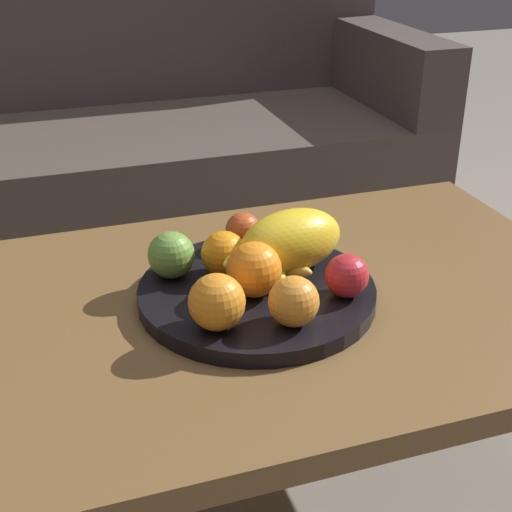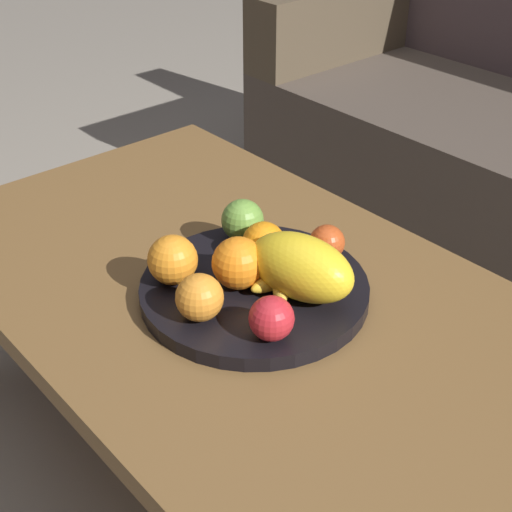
{
  "view_description": "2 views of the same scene",
  "coord_description": "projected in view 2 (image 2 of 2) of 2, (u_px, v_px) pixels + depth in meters",
  "views": [
    {
      "loc": [
        -0.27,
        -0.92,
        0.99
      ],
      "look_at": [
        0.04,
        0.0,
        0.49
      ],
      "focal_mm": 50.77,
      "sensor_mm": 36.0,
      "label": 1
    },
    {
      "loc": [
        0.76,
        -0.63,
        1.11
      ],
      "look_at": [
        0.04,
        0.0,
        0.49
      ],
      "focal_mm": 51.53,
      "sensor_mm": 36.0,
      "label": 2
    }
  ],
  "objects": [
    {
      "name": "apple_front",
      "position": [
        243.0,
        220.0,
        1.26
      ],
      "size": [
        0.07,
        0.07,
        0.07
      ],
      "primitive_type": "sphere",
      "color": "#699B3C",
      "rests_on": "fruit_bowl"
    },
    {
      "name": "apple_right",
      "position": [
        272.0,
        318.0,
        1.04
      ],
      "size": [
        0.07,
        0.07,
        0.07
      ],
      "primitive_type": "sphere",
      "color": "red",
      "rests_on": "fruit_bowl"
    },
    {
      "name": "apple_left",
      "position": [
        327.0,
        242.0,
        1.22
      ],
      "size": [
        0.06,
        0.06,
        0.06
      ],
      "primitive_type": "sphere",
      "color": "#BC481C",
      "rests_on": "fruit_bowl"
    },
    {
      "name": "orange_front",
      "position": [
        262.0,
        243.0,
        1.2
      ],
      "size": [
        0.07,
        0.07,
        0.07
      ],
      "primitive_type": "sphere",
      "color": "orange",
      "rests_on": "fruit_bowl"
    },
    {
      "name": "banana_bunch",
      "position": [
        282.0,
        266.0,
        1.16
      ],
      "size": [
        0.16,
        0.16,
        0.06
      ],
      "color": "yellow",
      "rests_on": "fruit_bowl"
    },
    {
      "name": "coffee_table",
      "position": [
        240.0,
        306.0,
        1.23
      ],
      "size": [
        1.2,
        0.7,
        0.42
      ],
      "color": "brown",
      "rests_on": "ground_plane"
    },
    {
      "name": "orange_left",
      "position": [
        173.0,
        260.0,
        1.15
      ],
      "size": [
        0.08,
        0.08,
        0.08
      ],
      "primitive_type": "sphere",
      "color": "orange",
      "rests_on": "fruit_bowl"
    },
    {
      "name": "melon_large_front",
      "position": [
        301.0,
        267.0,
        1.12
      ],
      "size": [
        0.2,
        0.14,
        0.1
      ],
      "primitive_type": "ellipsoid",
      "rotation": [
        0.0,
        0.0,
        0.23
      ],
      "color": "yellow",
      "rests_on": "fruit_bowl"
    },
    {
      "name": "orange_back",
      "position": [
        199.0,
        297.0,
        1.08
      ],
      "size": [
        0.07,
        0.07,
        0.07
      ],
      "primitive_type": "sphere",
      "color": "orange",
      "rests_on": "fruit_bowl"
    },
    {
      "name": "fruit_bowl",
      "position": [
        256.0,
        289.0,
        1.18
      ],
      "size": [
        0.37,
        0.37,
        0.03
      ],
      "primitive_type": "cylinder",
      "color": "black",
      "rests_on": "coffee_table"
    },
    {
      "name": "ground_plane",
      "position": [
        242.0,
        460.0,
        1.43
      ],
      "size": [
        8.0,
        8.0,
        0.0
      ],
      "primitive_type": "plane",
      "color": "gray"
    },
    {
      "name": "orange_right",
      "position": [
        238.0,
        263.0,
        1.14
      ],
      "size": [
        0.08,
        0.08,
        0.08
      ],
      "primitive_type": "sphere",
      "color": "orange",
      "rests_on": "fruit_bowl"
    }
  ]
}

